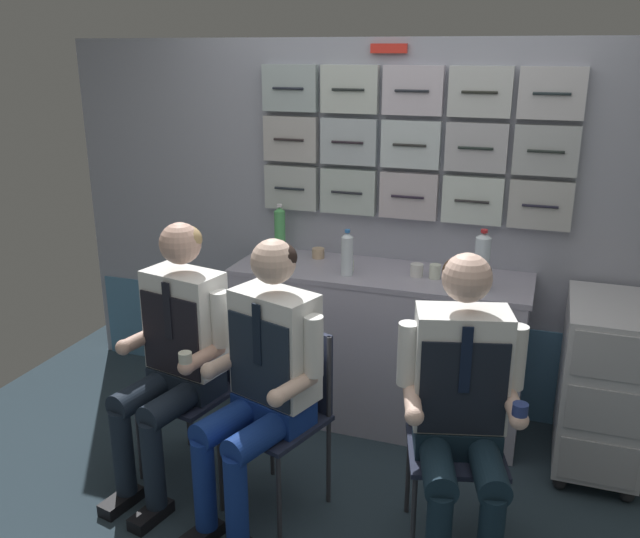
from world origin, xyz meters
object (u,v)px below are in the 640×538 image
espresso_cup_small (318,253)px  folding_chair_center (287,397)px  crew_member_left (175,345)px  service_trolley (602,382)px  folding_chair_left (199,370)px  crew_member_center (263,371)px  folding_chair_near_trolley (454,422)px  crew_member_near_trolley (462,398)px  water_bottle_tall (280,230)px

espresso_cup_small → folding_chair_center: bearing=-78.8°
crew_member_left → espresso_cup_small: (0.36, 1.04, 0.20)m
service_trolley → folding_chair_left: 2.04m
folding_chair_left → crew_member_center: size_ratio=0.66×
crew_member_left → folding_chair_center: bearing=3.8°
folding_chair_left → folding_chair_center: same height
crew_member_left → espresso_cup_small: size_ratio=18.26×
service_trolley → crew_member_left: (-1.97, -0.81, 0.26)m
folding_chair_near_trolley → folding_chair_center: bearing=-177.0°
crew_member_center → folding_chair_near_trolley: (0.82, 0.19, -0.20)m
folding_chair_center → folding_chair_near_trolley: size_ratio=1.00×
crew_member_near_trolley → water_bottle_tall: 1.70m
folding_chair_near_trolley → crew_member_near_trolley: size_ratio=0.65×
water_bottle_tall → espresso_cup_small: size_ratio=4.22×
espresso_cup_small → folding_chair_near_trolley: bearing=-44.9°
folding_chair_left → crew_member_left: (-0.03, -0.16, 0.20)m
crew_member_center → espresso_cup_small: bearing=97.3°
service_trolley → crew_member_center: crew_member_center is taller
service_trolley → folding_chair_left: bearing=-161.4°
crew_member_left → folding_chair_center: crew_member_left is taller
water_bottle_tall → service_trolley: bearing=-7.1°
espresso_cup_small → water_bottle_tall: bearing=179.8°
crew_member_center → crew_member_near_trolley: 0.86m
folding_chair_left → crew_member_center: bearing=-29.3°
folding_chair_near_trolley → espresso_cup_small: 1.42m
folding_chair_left → service_trolley: bearing=18.6°
crew_member_near_trolley → water_bottle_tall: bearing=138.3°
service_trolley → folding_chair_left: (-1.94, -0.65, 0.06)m
folding_chair_center → crew_member_center: bearing=-108.3°
crew_member_center → folding_chair_near_trolley: size_ratio=1.53×
service_trolley → water_bottle_tall: 1.95m
service_trolley → crew_member_near_trolley: (-0.60, -0.88, 0.26)m
folding_chair_near_trolley → water_bottle_tall: (-1.21, 0.96, 0.51)m
water_bottle_tall → crew_member_near_trolley: bearing=-41.7°
service_trolley → crew_member_near_trolley: crew_member_near_trolley is taller
folding_chair_center → espresso_cup_small: espresso_cup_small is taller
folding_chair_center → crew_member_center: 0.26m
service_trolley → folding_chair_center: bearing=-151.3°
service_trolley → espresso_cup_small: espresso_cup_small is taller
folding_chair_near_trolley → crew_member_near_trolley: 0.26m
crew_member_left → crew_member_center: bearing=-12.5°
folding_chair_left → crew_member_left: 0.26m
crew_member_left → espresso_cup_small: bearing=70.8°
folding_chair_left → folding_chair_center: size_ratio=1.00×
crew_member_left → folding_chair_near_trolley: bearing=3.3°
folding_chair_left → espresso_cup_small: 1.02m
crew_member_left → water_bottle_tall: crew_member_left is taller
service_trolley → espresso_cup_small: 1.69m
water_bottle_tall → folding_chair_center: bearing=-66.2°
crew_member_center → folding_chair_near_trolley: crew_member_center is taller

